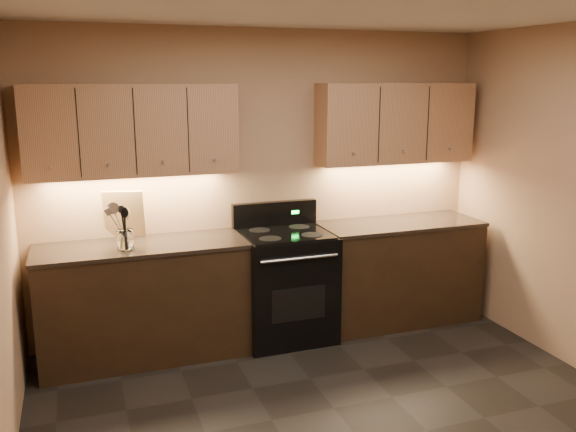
# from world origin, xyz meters

# --- Properties ---
(wall_back) EXTENTS (4.00, 0.04, 2.60)m
(wall_back) POSITION_xyz_m (0.00, 2.00, 1.30)
(wall_back) COLOR tan
(wall_back) RESTS_ON ground
(counter_left) EXTENTS (1.62, 0.62, 0.93)m
(counter_left) POSITION_xyz_m (-1.10, 1.70, 0.47)
(counter_left) COLOR black
(counter_left) RESTS_ON ground
(counter_right) EXTENTS (1.46, 0.62, 0.93)m
(counter_right) POSITION_xyz_m (1.18, 1.70, 0.47)
(counter_right) COLOR black
(counter_right) RESTS_ON ground
(stove) EXTENTS (0.76, 0.68, 1.14)m
(stove) POSITION_xyz_m (0.08, 1.68, 0.48)
(stove) COLOR black
(stove) RESTS_ON ground
(upper_cab_left) EXTENTS (1.60, 0.30, 0.70)m
(upper_cab_left) POSITION_xyz_m (-1.10, 1.85, 1.80)
(upper_cab_left) COLOR tan
(upper_cab_left) RESTS_ON wall_back
(upper_cab_right) EXTENTS (1.44, 0.30, 0.70)m
(upper_cab_right) POSITION_xyz_m (1.18, 1.85, 1.80)
(upper_cab_right) COLOR tan
(upper_cab_right) RESTS_ON wall_back
(outlet_plate) EXTENTS (0.08, 0.01, 0.12)m
(outlet_plate) POSITION_xyz_m (-1.30, 1.99, 1.12)
(outlet_plate) COLOR #B2B5BA
(outlet_plate) RESTS_ON wall_back
(utensil_crock) EXTENTS (0.14, 0.14, 0.15)m
(utensil_crock) POSITION_xyz_m (-1.22, 1.59, 1.00)
(utensil_crock) COLOR white
(utensil_crock) RESTS_ON counter_left
(cutting_board) EXTENTS (0.34, 0.19, 0.40)m
(cutting_board) POSITION_xyz_m (-1.19, 1.94, 1.13)
(cutting_board) COLOR tan
(cutting_board) RESTS_ON counter_left
(wooden_spoon) EXTENTS (0.14, 0.17, 0.30)m
(wooden_spoon) POSITION_xyz_m (-1.25, 1.59, 1.09)
(wooden_spoon) COLOR tan
(wooden_spoon) RESTS_ON utensil_crock
(black_spoon) EXTENTS (0.07, 0.15, 0.33)m
(black_spoon) POSITION_xyz_m (-1.22, 1.62, 1.11)
(black_spoon) COLOR black
(black_spoon) RESTS_ON utensil_crock
(black_turner) EXTENTS (0.12, 0.17, 0.34)m
(black_turner) POSITION_xyz_m (-1.22, 1.56, 1.11)
(black_turner) COLOR black
(black_turner) RESTS_ON utensil_crock
(steel_spatula) EXTENTS (0.26, 0.13, 0.37)m
(steel_spatula) POSITION_xyz_m (-1.19, 1.60, 1.13)
(steel_spatula) COLOR silver
(steel_spatula) RESTS_ON utensil_crock
(steel_skimmer) EXTENTS (0.20, 0.12, 0.36)m
(steel_skimmer) POSITION_xyz_m (-1.20, 1.59, 1.12)
(steel_skimmer) COLOR silver
(steel_skimmer) RESTS_ON utensil_crock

